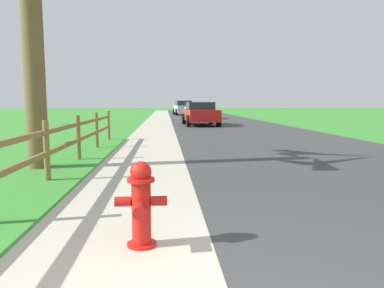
% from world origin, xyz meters
% --- Properties ---
extents(ground_plane, '(120.00, 120.00, 0.00)m').
position_xyz_m(ground_plane, '(0.00, 25.00, 0.00)').
color(ground_plane, '#398930').
extents(road_asphalt, '(7.00, 66.00, 0.01)m').
position_xyz_m(road_asphalt, '(3.50, 27.00, 0.00)').
color(road_asphalt, '#3A3A3A').
rests_on(road_asphalt, ground).
extents(curb_concrete, '(6.00, 66.00, 0.01)m').
position_xyz_m(curb_concrete, '(-3.00, 27.00, 0.00)').
color(curb_concrete, '#B8B19C').
rests_on(curb_concrete, ground).
extents(grass_verge, '(5.00, 66.00, 0.00)m').
position_xyz_m(grass_verge, '(-4.50, 27.00, 0.01)').
color(grass_verge, '#398930').
rests_on(grass_verge, ground).
extents(fire_hydrant, '(0.52, 0.44, 0.86)m').
position_xyz_m(fire_hydrant, '(-0.72, 1.77, 0.45)').
color(fire_hydrant, red).
rests_on(fire_hydrant, ground).
extents(rail_fence, '(0.11, 12.15, 1.12)m').
position_xyz_m(rail_fence, '(-2.64, 6.16, 0.65)').
color(rail_fence, brown).
rests_on(rail_fence, ground).
extents(parked_suv_red, '(2.18, 4.45, 1.44)m').
position_xyz_m(parked_suv_red, '(1.72, 20.51, 0.73)').
color(parked_suv_red, maroon).
rests_on(parked_suv_red, ground).
extents(parked_car_white, '(2.33, 4.67, 1.44)m').
position_xyz_m(parked_car_white, '(2.43, 29.77, 0.73)').
color(parked_car_white, white).
rests_on(parked_car_white, ground).
extents(parked_car_silver, '(2.26, 4.46, 1.60)m').
position_xyz_m(parked_car_silver, '(1.55, 38.36, 0.82)').
color(parked_car_silver, '#B7BABF').
rests_on(parked_car_silver, ground).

